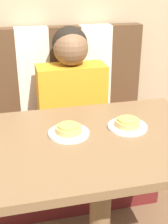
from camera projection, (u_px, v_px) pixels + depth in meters
booth_seat at (73, 164)px, 2.11m from camera, size 1.03×0.54×0.43m
booth_backrest at (65, 77)px, 2.09m from camera, size 1.03×0.10×0.66m
dining_table at (102, 159)px, 1.35m from camera, size 0.92×0.70×0.76m
person at (71, 85)px, 1.89m from camera, size 0.41×0.23×0.69m
plate_left at (69, 133)px, 1.33m from camera, size 0.17×0.17×0.01m
plate_right at (127, 127)px, 1.38m from camera, size 0.17×0.17×0.01m
pizza_left at (69, 129)px, 1.32m from camera, size 0.11×0.11×0.03m
pizza_right at (128, 122)px, 1.37m from camera, size 0.11×0.11×0.03m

